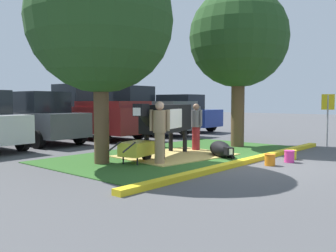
{
  "coord_description": "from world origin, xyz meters",
  "views": [
    {
      "loc": [
        -8.57,
        -4.74,
        1.64
      ],
      "look_at": [
        -0.19,
        2.56,
        0.9
      ],
      "focal_mm": 39.22,
      "sensor_mm": 36.0,
      "label": 1
    }
  ],
  "objects": [
    {
      "name": "bucket_pink",
      "position": [
        0.99,
        -0.77,
        0.17
      ],
      "size": [
        0.29,
        0.29,
        0.33
      ],
      "color": "#EA3893",
      "rests_on": "ground"
    },
    {
      "name": "hay_bedding",
      "position": [
        -0.19,
        2.26,
        0.03
      ],
      "size": [
        3.44,
        2.74,
        0.04
      ],
      "primitive_type": "cube",
      "rotation": [
        0.0,
        0.0,
        -0.11
      ],
      "color": "tan",
      "rests_on": "ground"
    },
    {
      "name": "shade_tree_left",
      "position": [
        -2.49,
        2.86,
        3.74
      ],
      "size": [
        3.78,
        3.78,
        5.64
      ],
      "color": "brown",
      "rests_on": "ground"
    },
    {
      "name": "person_visitor_near",
      "position": [
        1.18,
        2.51,
        0.84
      ],
      "size": [
        0.34,
        0.53,
        1.58
      ],
      "color": "maroon",
      "rests_on": "ground"
    },
    {
      "name": "bucket_orange",
      "position": [
        0.18,
        -0.59,
        0.16
      ],
      "size": [
        0.29,
        0.29,
        0.3
      ],
      "color": "orange",
      "rests_on": "ground"
    },
    {
      "name": "person_visitor_far",
      "position": [
        -1.6,
        1.61,
        0.89
      ],
      "size": [
        0.34,
        0.45,
        1.65
      ],
      "color": "#9E7F5B",
      "rests_on": "ground"
    },
    {
      "name": "curb_yellow",
      "position": [
        0.29,
        0.04,
        0.06
      ],
      "size": [
        9.49,
        0.24,
        0.12
      ],
      "primitive_type": "cube",
      "color": "yellow",
      "rests_on": "ground"
    },
    {
      "name": "pickup_truck_maroon",
      "position": [
        1.5,
        8.47,
        1.11
      ],
      "size": [
        2.4,
        5.48,
        2.42
      ],
      "color": "maroon",
      "rests_on": "ground"
    },
    {
      "name": "wheelbarrow",
      "position": [
        -1.82,
        2.22,
        0.39
      ],
      "size": [
        1.62,
        0.81,
        0.63
      ],
      "color": "gold",
      "rests_on": "ground"
    },
    {
      "name": "hatchback_white",
      "position": [
        -1.14,
        8.49,
        0.98
      ],
      "size": [
        2.17,
        4.47,
        2.02
      ],
      "color": "#4C5156",
      "rests_on": "ground"
    },
    {
      "name": "cow_holstein",
      "position": [
        -0.45,
        2.43,
        1.13
      ],
      "size": [
        3.05,
        1.37,
        1.59
      ],
      "color": "black",
      "rests_on": "ground"
    },
    {
      "name": "person_handler",
      "position": [
        1.04,
        3.96,
        0.87
      ],
      "size": [
        0.36,
        0.43,
        1.63
      ],
      "color": "black",
      "rests_on": "ground"
    },
    {
      "name": "ground_plane",
      "position": [
        0.0,
        0.0,
        0.0
      ],
      "size": [
        80.0,
        80.0,
        0.0
      ],
      "primitive_type": "plane",
      "color": "#4C4C4F"
    },
    {
      "name": "bucket_yellow",
      "position": [
        1.55,
        -0.58,
        0.14
      ],
      "size": [
        0.33,
        0.33,
        0.27
      ],
      "color": "yellow",
      "rests_on": "ground"
    },
    {
      "name": "pickup_truck_black",
      "position": [
        4.33,
        8.18,
        1.11
      ],
      "size": [
        2.4,
        5.48,
        2.42
      ],
      "color": "#4C5156",
      "rests_on": "ground"
    },
    {
      "name": "calf_lying",
      "position": [
        0.54,
        1.13,
        0.24
      ],
      "size": [
        1.01,
        1.26,
        0.48
      ],
      "color": "black",
      "rests_on": "ground"
    },
    {
      "name": "sedan_blue",
      "position": [
        7.14,
        8.04,
        0.98
      ],
      "size": [
        2.17,
        4.47,
        2.02
      ],
      "color": "navy",
      "rests_on": "ground"
    },
    {
      "name": "parking_sign",
      "position": [
        5.27,
        -0.38,
        1.35
      ],
      "size": [
        0.13,
        0.44,
        1.91
      ],
      "color": "#99999E",
      "rests_on": "ground"
    },
    {
      "name": "grass_island",
      "position": [
        0.29,
        2.44,
        0.01
      ],
      "size": [
        8.29,
        4.51,
        0.02
      ],
      "primitive_type": "cube",
      "color": "#2D5B23",
      "rests_on": "ground"
    },
    {
      "name": "shade_tree_right",
      "position": [
        3.08,
        2.06,
        3.89
      ],
      "size": [
        3.54,
        3.54,
        5.69
      ],
      "color": "brown",
      "rests_on": "ground"
    }
  ]
}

